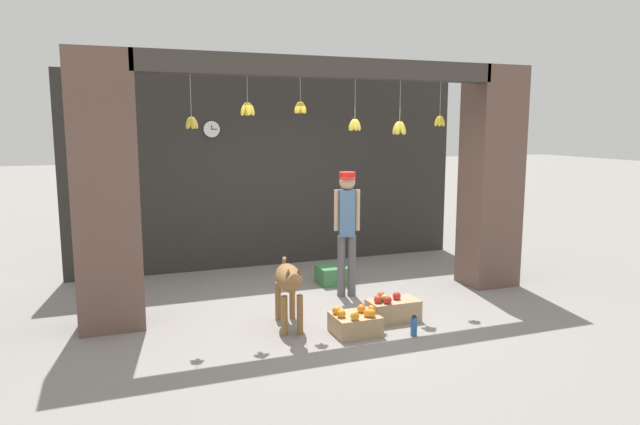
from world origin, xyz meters
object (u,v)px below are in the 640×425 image
(fruit_crate_oranges, at_px, (355,323))
(fruit_crate_apples, at_px, (392,309))
(dog, at_px, (289,281))
(produce_box_green, at_px, (333,275))
(wall_clock, at_px, (212,129))
(water_bottle, at_px, (414,326))
(shopkeeper, at_px, (347,224))

(fruit_crate_oranges, xyz_separation_m, fruit_crate_apples, (0.58, 0.25, 0.01))
(dog, xyz_separation_m, produce_box_green, (1.15, 1.54, -0.42))
(produce_box_green, distance_m, wall_clock, 2.89)
(dog, distance_m, produce_box_green, 1.96)
(fruit_crate_oranges, xyz_separation_m, water_bottle, (0.57, -0.28, -0.02))
(water_bottle, bearing_deg, dog, 149.54)
(dog, bearing_deg, fruit_crate_apples, 90.31)
(fruit_crate_apples, xyz_separation_m, produce_box_green, (-0.07, 1.72, -0.01))
(fruit_crate_apples, height_order, wall_clock, wall_clock)
(shopkeeper, distance_m, wall_clock, 2.74)
(dog, distance_m, fruit_crate_apples, 1.29)
(water_bottle, xyz_separation_m, wall_clock, (-1.51, 3.62, 2.11))
(shopkeeper, bearing_deg, fruit_crate_oranges, 88.28)
(dog, relative_size, water_bottle, 4.51)
(fruit_crate_apples, relative_size, produce_box_green, 1.39)
(fruit_crate_apples, bearing_deg, dog, 171.40)
(shopkeeper, relative_size, fruit_crate_apples, 2.81)
(fruit_crate_oranges, distance_m, wall_clock, 4.05)
(produce_box_green, height_order, water_bottle, produce_box_green)
(shopkeeper, xyz_separation_m, fruit_crate_oranges, (-0.46, -1.33, -0.86))
(wall_clock, bearing_deg, produce_box_green, -43.41)
(shopkeeper, height_order, fruit_crate_apples, shopkeeper)
(water_bottle, bearing_deg, produce_box_green, 91.40)
(fruit_crate_oranges, xyz_separation_m, produce_box_green, (0.52, 1.97, -0.00))
(fruit_crate_oranges, height_order, water_bottle, fruit_crate_oranges)
(dog, relative_size, shopkeeper, 0.61)
(produce_box_green, bearing_deg, dog, -126.71)
(water_bottle, bearing_deg, fruit_crate_apples, 88.63)
(fruit_crate_apples, height_order, water_bottle, fruit_crate_apples)
(dog, bearing_deg, water_bottle, 68.45)
(produce_box_green, xyz_separation_m, wall_clock, (-1.46, 1.38, 2.09))
(dog, xyz_separation_m, water_bottle, (1.20, -0.71, -0.44))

